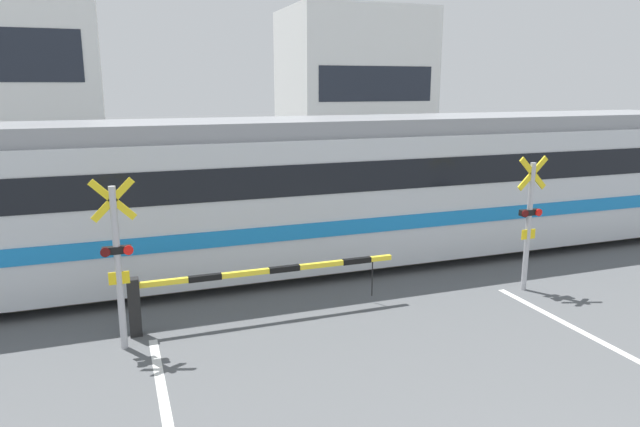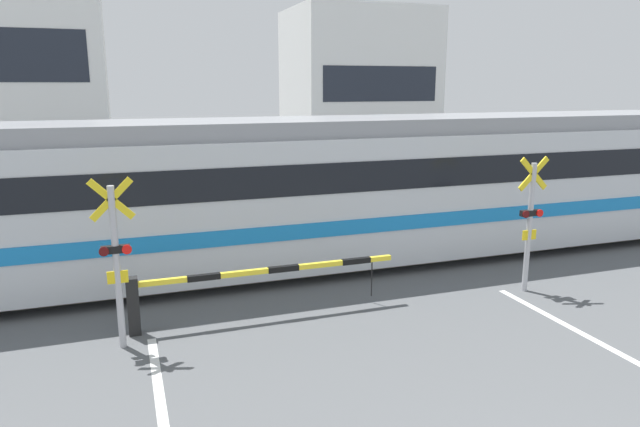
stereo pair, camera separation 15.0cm
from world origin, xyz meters
name	(u,v)px [view 1 (the left image)]	position (x,y,z in m)	size (l,w,h in m)	color
rail_track_near	(308,275)	(0.00, 9.20, 0.04)	(50.00, 0.10, 0.08)	#6B6051
rail_track_far	(290,257)	(0.00, 10.63, 0.04)	(50.00, 0.10, 0.08)	#6B6051
commuter_train	(320,189)	(0.54, 9.92, 1.84)	(21.19, 2.77, 3.44)	silver
crossing_barrier_near	(220,285)	(-2.28, 7.32, 0.73)	(4.90, 0.20, 1.01)	black
crossing_barrier_far	(338,204)	(2.28, 13.15, 0.73)	(4.90, 0.20, 1.01)	black
crossing_signal_left	(117,257)	(-3.95, 6.88, 1.53)	(0.68, 0.15, 2.79)	#B2B2B7
crossing_signal_right	(529,218)	(3.95, 6.88, 1.53)	(0.68, 0.15, 2.79)	#B2B2B7
pedestrian	(286,189)	(1.17, 14.83, 0.95)	(0.38, 0.22, 1.66)	#33384C
building_left_of_street	(5,70)	(-7.67, 23.90, 4.74)	(7.15, 5.25, 9.48)	white
building_right_of_street	(353,92)	(7.35, 23.90, 3.84)	(6.52, 5.25, 7.68)	white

